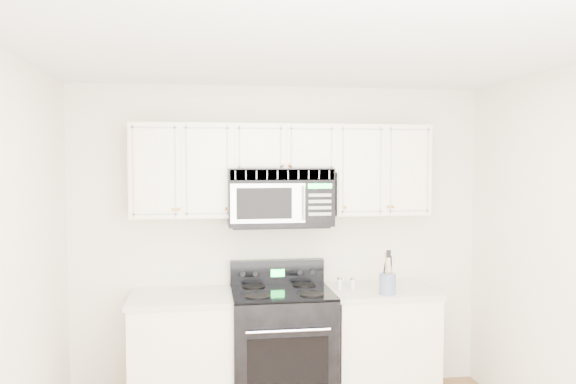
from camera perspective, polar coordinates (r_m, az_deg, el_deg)
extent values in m
cube|color=white|center=(3.12, 3.59, 14.78)|extent=(3.50, 3.50, 0.01)
cube|color=beige|center=(4.83, -0.78, -4.83)|extent=(3.50, 0.01, 2.60)
cube|color=white|center=(4.68, -10.38, -15.97)|extent=(0.82, 0.63, 0.88)
cube|color=beige|center=(4.55, -10.43, -10.49)|extent=(0.86, 0.65, 0.04)
cube|color=white|center=(4.89, 9.40, -15.11)|extent=(0.82, 0.63, 0.88)
cube|color=beige|center=(4.77, 9.45, -9.85)|extent=(0.86, 0.65, 0.04)
cube|color=black|center=(4.69, -0.63, -15.64)|extent=(0.80, 0.68, 0.92)
cube|color=black|center=(4.37, 0.01, -17.23)|extent=(0.61, 0.01, 0.42)
cylinder|color=silver|center=(4.26, 0.06, -13.93)|extent=(0.63, 0.02, 0.02)
cube|color=black|center=(4.56, -0.63, -10.10)|extent=(0.80, 0.68, 0.02)
cube|color=black|center=(4.83, -1.12, -8.13)|extent=(0.80, 0.08, 0.21)
cube|color=#1AFF49|center=(4.79, -1.05, -8.23)|extent=(0.12, 0.00, 0.06)
cube|color=white|center=(4.58, -10.74, 2.16)|extent=(0.80, 0.33, 0.75)
cube|color=white|center=(4.80, 9.24, 2.22)|extent=(0.80, 0.33, 0.75)
cube|color=white|center=(4.62, -0.51, 4.46)|extent=(0.84, 0.33, 0.39)
sphere|color=gold|center=(4.41, -11.06, -1.73)|extent=(0.03, 0.03, 0.03)
sphere|color=gold|center=(4.40, -6.38, -1.69)|extent=(0.03, 0.03, 0.03)
sphere|color=gold|center=(4.54, 5.83, -1.54)|extent=(0.03, 0.03, 0.03)
sphere|color=gold|center=(4.64, 10.15, -1.47)|extent=(0.03, 0.03, 0.03)
sphere|color=gold|center=(4.43, -0.57, 2.76)|extent=(0.03, 0.03, 0.03)
sphere|color=gold|center=(4.43, 0.20, 2.76)|extent=(0.03, 0.03, 0.03)
cylinder|color=red|center=(4.43, 0.11, 2.10)|extent=(0.00, 0.00, 0.10)
sphere|color=gold|center=(4.44, 0.11, 1.37)|extent=(0.03, 0.03, 0.03)
cube|color=black|center=(4.58, -0.89, -0.46)|extent=(0.84, 0.42, 0.46)
cube|color=#A8A8A5|center=(4.37, -0.54, 1.75)|extent=(0.82, 0.01, 0.08)
cube|color=#AAAAAB|center=(4.35, -2.03, -1.16)|extent=(0.59, 0.01, 0.31)
cube|color=black|center=(4.34, -2.42, -1.17)|extent=(0.43, 0.01, 0.24)
cube|color=black|center=(4.42, 3.25, -1.10)|extent=(0.23, 0.01, 0.31)
cube|color=#1AFF49|center=(4.40, 3.27, 0.61)|extent=(0.19, 0.00, 0.04)
cylinder|color=silver|center=(4.36, 1.66, -1.16)|extent=(0.02, 0.02, 0.26)
cylinder|color=slate|center=(4.55, 10.07, -9.18)|extent=(0.13, 0.13, 0.16)
cylinder|color=#A1773B|center=(4.55, 10.51, -8.17)|extent=(0.01, 0.01, 0.28)
cylinder|color=black|center=(4.56, 9.74, -8.00)|extent=(0.01, 0.01, 0.30)
cylinder|color=#A1773B|center=(4.50, 9.99, -8.01)|extent=(0.01, 0.01, 0.33)
cylinder|color=black|center=(4.55, 10.51, -8.17)|extent=(0.01, 0.01, 0.28)
cylinder|color=silver|center=(4.67, 5.28, -9.31)|extent=(0.04, 0.04, 0.08)
cylinder|color=silver|center=(4.66, 5.29, -8.71)|extent=(0.04, 0.04, 0.02)
cylinder|color=silver|center=(4.67, 6.61, -9.34)|extent=(0.04, 0.04, 0.08)
cylinder|color=silver|center=(4.66, 6.62, -8.75)|extent=(0.04, 0.04, 0.02)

